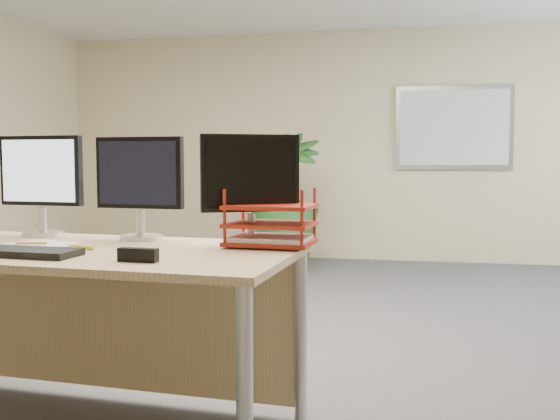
% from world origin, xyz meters
% --- Properties ---
extents(floor, '(8.00, 8.00, 0.00)m').
position_xyz_m(floor, '(0.00, 0.00, 0.00)').
color(floor, '#49484D').
rests_on(floor, ground).
extents(back_wall, '(7.00, 0.04, 2.70)m').
position_xyz_m(back_wall, '(0.00, 4.00, 1.35)').
color(back_wall, beige).
rests_on(back_wall, floor).
extents(whiteboard, '(1.30, 0.04, 0.95)m').
position_xyz_m(whiteboard, '(1.20, 3.97, 1.55)').
color(whiteboard, '#A9A8AD').
rests_on(whiteboard, back_wall).
extents(desk, '(2.16, 1.02, 0.81)m').
position_xyz_m(desk, '(-0.77, -0.95, 0.64)').
color(desk, tan).
rests_on(desk, floor).
extents(floor_plant, '(0.89, 0.89, 1.50)m').
position_xyz_m(floor_plant, '(-0.57, 2.98, 0.75)').
color(floor_plant, '#143814').
rests_on(floor_plant, floor).
extents(monitor_left, '(0.43, 0.20, 0.48)m').
position_xyz_m(monitor_left, '(-1.02, -0.72, 1.09)').
color(monitor_left, silver).
rests_on(monitor_left, desk).
extents(monitor_right, '(0.42, 0.19, 0.47)m').
position_xyz_m(monitor_right, '(-0.49, -0.77, 1.08)').
color(monitor_right, silver).
rests_on(monitor_right, desk).
extents(monitor_dark, '(0.39, 0.23, 0.47)m').
position_xyz_m(monitor_dark, '(0.05, -0.85, 1.08)').
color(monitor_dark, silver).
rests_on(monitor_dark, desk).
extents(keyboard, '(0.50, 0.19, 0.03)m').
position_xyz_m(keyboard, '(-0.76, -1.32, 0.82)').
color(keyboard, black).
rests_on(keyboard, desk).
extents(spiral_notebook, '(0.31, 0.27, 0.01)m').
position_xyz_m(spiral_notebook, '(-0.81, -1.07, 0.82)').
color(spiral_notebook, white).
rests_on(spiral_notebook, desk).
extents(orange_pen, '(0.13, 0.04, 0.01)m').
position_xyz_m(orange_pen, '(-0.83, -1.11, 0.83)').
color(orange_pen, orange).
rests_on(orange_pen, spiral_notebook).
extents(yellow_highlighter, '(0.13, 0.05, 0.02)m').
position_xyz_m(yellow_highlighter, '(-0.59, -1.12, 0.82)').
color(yellow_highlighter, '#FCF51A').
rests_on(yellow_highlighter, desk).
extents(letter_tray, '(0.37, 0.29, 0.17)m').
position_xyz_m(letter_tray, '(0.14, -0.87, 0.89)').
color(letter_tray, '#A72014').
rests_on(letter_tray, desk).
extents(stapler, '(0.15, 0.05, 0.05)m').
position_xyz_m(stapler, '(-0.24, -1.36, 0.84)').
color(stapler, black).
rests_on(stapler, desk).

